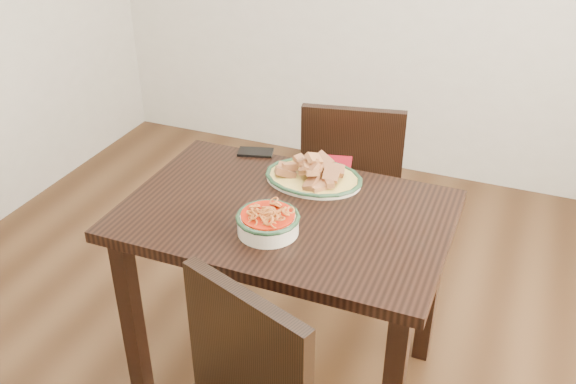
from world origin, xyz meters
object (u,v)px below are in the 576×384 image
at_px(chair_far, 352,181).
at_px(smartphone, 256,152).
at_px(noodle_bowl, 268,220).
at_px(dining_table, 286,238).
at_px(fish_plate, 314,170).

bearing_deg(chair_far, smartphone, 39.14).
distance_m(chair_far, noodle_bowl, 0.89).
bearing_deg(dining_table, smartphone, 128.01).
height_order(fish_plate, smartphone, fish_plate).
bearing_deg(smartphone, fish_plate, -38.63).
height_order(fish_plate, noodle_bowl, fish_plate).
distance_m(chair_far, smartphone, 0.53).
xyz_separation_m(chair_far, noodle_bowl, (-0.03, -0.84, 0.29)).
height_order(dining_table, smartphone, smartphone).
height_order(dining_table, chair_far, chair_far).
relative_size(fish_plate, smartphone, 2.61).
relative_size(noodle_bowl, smartphone, 1.51).
height_order(chair_far, fish_plate, chair_far).
relative_size(fish_plate, noodle_bowl, 1.72).
relative_size(chair_far, fish_plate, 2.52).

